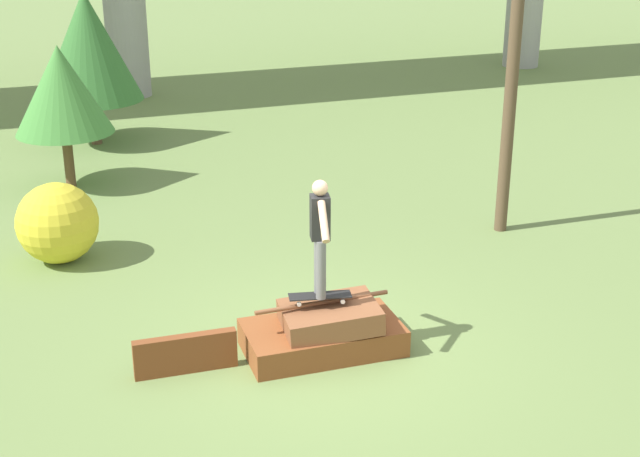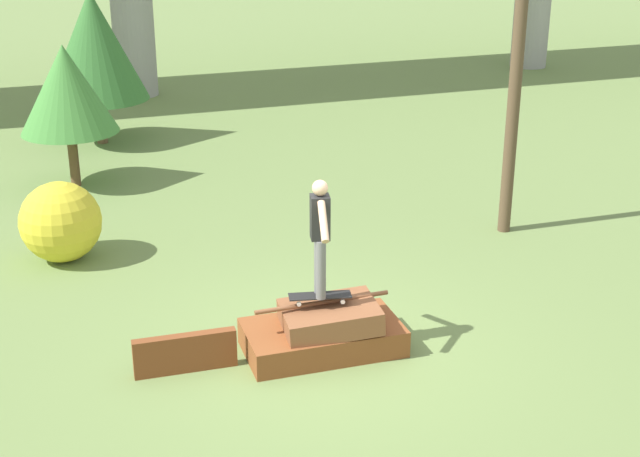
% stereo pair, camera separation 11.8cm
% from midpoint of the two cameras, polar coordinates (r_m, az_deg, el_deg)
% --- Properties ---
extents(ground_plane, '(80.00, 80.00, 0.00)m').
position_cam_midpoint_polar(ground_plane, '(11.06, -0.15, -7.75)').
color(ground_plane, olive).
extents(scrap_pile, '(1.93, 1.10, 0.67)m').
position_cam_midpoint_polar(scrap_pile, '(10.92, -0.01, -6.60)').
color(scrap_pile, brown).
rests_on(scrap_pile, ground_plane).
extents(scrap_plank_loose, '(1.21, 0.19, 0.47)m').
position_cam_midpoint_polar(scrap_plank_loose, '(10.61, -8.92, -7.93)').
color(scrap_plank_loose, brown).
rests_on(scrap_plank_loose, ground_plane).
extents(skateboard, '(0.78, 0.37, 0.09)m').
position_cam_midpoint_polar(skateboard, '(10.68, -0.32, -4.35)').
color(skateboard, black).
rests_on(skateboard, scrap_pile).
extents(skater, '(0.31, 1.05, 1.45)m').
position_cam_midpoint_polar(skater, '(10.35, -0.33, -0.18)').
color(skater, slate).
rests_on(skater, skateboard).
extents(tree_behind_left, '(1.79, 1.79, 2.66)m').
position_cam_midpoint_polar(tree_behind_left, '(17.04, -16.42, 8.50)').
color(tree_behind_left, brown).
rests_on(tree_behind_left, ground_plane).
extents(tree_behind_right, '(2.19, 2.19, 3.29)m').
position_cam_midpoint_polar(tree_behind_right, '(19.86, -14.80, 11.21)').
color(tree_behind_right, brown).
rests_on(tree_behind_right, ground_plane).
extents(bush_yellow_flowering, '(1.23, 1.23, 1.23)m').
position_cam_midpoint_polar(bush_yellow_flowering, '(13.90, -16.69, 0.34)').
color(bush_yellow_flowering, gold).
rests_on(bush_yellow_flowering, ground_plane).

